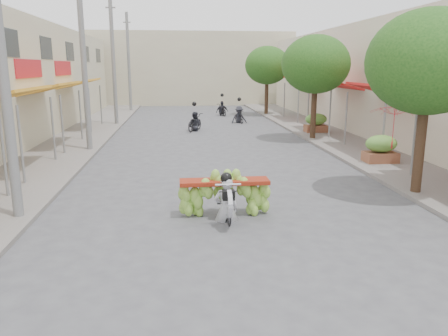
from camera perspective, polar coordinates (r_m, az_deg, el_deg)
ground at (r=8.58m, az=4.48°, el=-12.28°), size 120.00×120.00×0.00m
sidewalk_left at (r=23.57m, az=-19.57°, el=3.49°), size 4.00×60.00×0.12m
sidewalk_right at (r=24.42m, az=14.36°, el=4.15°), size 4.00×60.00×0.12m
shophouse_row_right at (r=25.48m, az=26.31°, el=10.23°), size 9.77×40.00×6.00m
far_building at (r=45.65m, az=-4.30°, el=12.80°), size 20.00×6.00×7.00m
utility_pole_near at (r=11.33m, az=-27.15°, el=13.48°), size 0.60×0.24×8.00m
utility_pole_mid at (r=20.02m, az=-17.88°, el=13.47°), size 0.60×0.24×8.00m
utility_pole_far at (r=28.89m, az=-14.25°, el=13.37°), size 0.60×0.24×8.00m
utility_pole_back at (r=37.83m, az=-12.34°, el=13.30°), size 0.60×0.24×8.00m
street_tree_near at (r=13.50m, az=25.16°, el=12.35°), size 3.40×3.40×5.25m
street_tree_mid at (r=22.69m, az=11.90°, el=13.07°), size 3.40×3.40×5.25m
street_tree_far at (r=34.32m, az=5.66°, el=13.18°), size 3.40×3.40×5.25m
produce_crate_mid at (r=17.65m, az=19.83°, el=2.64°), size 1.20×0.88×1.16m
produce_crate_far at (r=25.01m, az=11.93°, el=5.99°), size 1.20×0.88×1.16m
banana_motorbike at (r=10.73m, az=0.16°, el=-3.03°), size 2.23×1.73×2.04m
market_umbrella at (r=16.57m, az=21.52°, el=7.73°), size 2.16×2.16×1.58m
pedestrian at (r=25.88m, az=11.24°, el=6.62°), size 0.86×0.70×1.52m
bg_motorbike_a at (r=25.73m, az=-3.88°, el=6.45°), size 1.33×1.91×1.95m
bg_motorbike_b at (r=29.38m, az=1.99°, el=7.61°), size 1.16×1.54×1.95m
bg_motorbike_c at (r=33.87m, az=-0.25°, el=8.20°), size 1.06×1.66×1.95m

